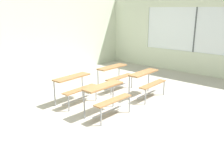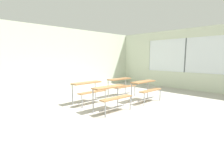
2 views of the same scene
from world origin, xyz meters
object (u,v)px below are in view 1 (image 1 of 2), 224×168
desk_bench_r0c0 (107,93)px  desk_bench_r1c1 (115,72)px  desk_bench_r0c1 (147,79)px  desk_bench_r1c0 (75,83)px

desk_bench_r0c0 → desk_bench_r1c1: bearing=36.5°
desk_bench_r0c1 → desk_bench_r1c0: (-1.66, 1.21, 0.00)m
desk_bench_r1c1 → desk_bench_r0c1: bearing=-85.9°
desk_bench_r1c1 → desk_bench_r0c0: bearing=-143.7°
desk_bench_r0c0 → desk_bench_r1c1: size_ratio=1.00×
desk_bench_r1c1 → desk_bench_r1c0: bearing=179.9°
desk_bench_r0c1 → desk_bench_r1c0: same height
desk_bench_r0c0 → desk_bench_r1c1: same height
desk_bench_r0c0 → desk_bench_r1c0: size_ratio=1.01×
desk_bench_r0c1 → desk_bench_r1c1: 1.16m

